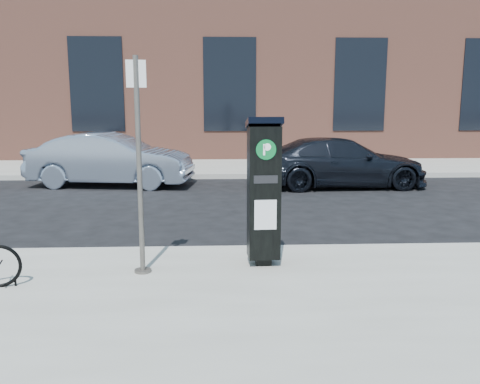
{
  "coord_description": "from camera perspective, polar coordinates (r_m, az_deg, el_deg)",
  "views": [
    {
      "loc": [
        -0.45,
        -7.68,
        2.41
      ],
      "look_at": [
        -0.1,
        0.5,
        0.93
      ],
      "focal_mm": 38.0,
      "sensor_mm": 36.0,
      "label": 1
    }
  ],
  "objects": [
    {
      "name": "car_dark",
      "position": [
        14.6,
        11.29,
        3.27
      ],
      "size": [
        4.82,
        2.1,
        1.38
      ],
      "primitive_type": "imported",
      "rotation": [
        0.0,
        0.0,
        1.61
      ],
      "color": "black",
      "rests_on": "ground"
    },
    {
      "name": "ground",
      "position": [
        8.06,
        0.87,
        -7.15
      ],
      "size": [
        120.0,
        120.0,
        0.0
      ],
      "primitive_type": "plane",
      "color": "black",
      "rests_on": "ground"
    },
    {
      "name": "sidewalk_far",
      "position": [
        21.81,
        -1.25,
        4.09
      ],
      "size": [
        60.0,
        12.0,
        0.15
      ],
      "primitive_type": "cube",
      "color": "gray",
      "rests_on": "ground"
    },
    {
      "name": "car_silver",
      "position": [
        14.93,
        -14.3,
        3.55
      ],
      "size": [
        4.74,
        2.15,
        1.51
      ],
      "primitive_type": "imported",
      "rotation": [
        0.0,
        0.0,
        1.45
      ],
      "color": "gray",
      "rests_on": "ground"
    },
    {
      "name": "building",
      "position": [
        24.74,
        -1.44,
        14.26
      ],
      "size": [
        28.0,
        10.05,
        8.25
      ],
      "color": "brown",
      "rests_on": "ground"
    },
    {
      "name": "curb_far",
      "position": [
        15.88,
        -0.8,
        1.78
      ],
      "size": [
        60.0,
        0.12,
        0.16
      ],
      "primitive_type": "cube",
      "color": "#9E9B93",
      "rests_on": "ground"
    },
    {
      "name": "sign_pole",
      "position": [
        6.67,
        -11.24,
        2.62
      ],
      "size": [
        0.25,
        0.23,
        2.81
      ],
      "rotation": [
        0.0,
        0.0,
        0.18
      ],
      "color": "#57514C",
      "rests_on": "sidewalk_near"
    },
    {
      "name": "parking_kiosk",
      "position": [
        6.94,
        2.68,
        0.21
      ],
      "size": [
        0.49,
        0.44,
        2.05
      ],
      "rotation": [
        0.0,
        0.0,
        0.05
      ],
      "color": "black",
      "rests_on": "sidewalk_near"
    },
    {
      "name": "curb_near",
      "position": [
        8.02,
        0.88,
        -6.68
      ],
      "size": [
        60.0,
        0.12,
        0.16
      ],
      "primitive_type": "cube",
      "color": "#9E9B93",
      "rests_on": "ground"
    }
  ]
}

